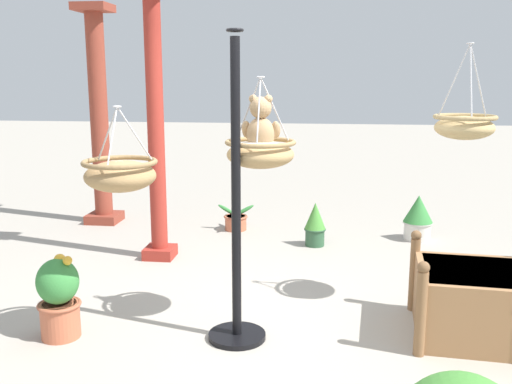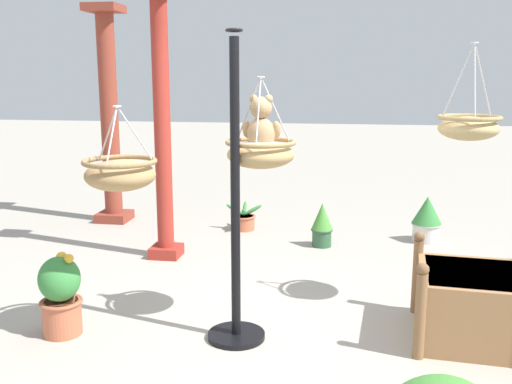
% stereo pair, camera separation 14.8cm
% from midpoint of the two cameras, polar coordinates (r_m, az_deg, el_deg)
% --- Properties ---
extents(ground_plane, '(40.00, 40.00, 0.00)m').
position_cam_midpoint_polar(ground_plane, '(4.65, 0.63, -13.67)').
color(ground_plane, '#A8A093').
extents(display_pole_central, '(0.44, 0.44, 2.30)m').
position_cam_midpoint_polar(display_pole_central, '(4.28, -1.04, -5.88)').
color(display_pole_central, black).
rests_on(display_pole_central, ground).
extents(hanging_basket_with_teddy, '(0.54, 0.54, 0.69)m').
position_cam_midpoint_polar(hanging_basket_with_teddy, '(4.35, 1.45, 3.97)').
color(hanging_basket_with_teddy, tan).
extents(teddy_bear, '(0.29, 0.26, 0.43)m').
position_cam_midpoint_polar(teddy_bear, '(4.35, 1.50, 6.48)').
color(teddy_bear, tan).
extents(hanging_basket_left_high, '(0.53, 0.53, 0.61)m').
position_cam_midpoint_polar(hanging_basket_left_high, '(4.19, -12.40, 1.87)').
color(hanging_basket_left_high, '#A37F51').
extents(hanging_basket_right_low, '(0.50, 0.50, 0.76)m').
position_cam_midpoint_polar(hanging_basket_right_low, '(4.90, 21.24, 6.12)').
color(hanging_basket_right_low, tan).
extents(greenhouse_pillar_left, '(0.34, 0.34, 2.91)m').
position_cam_midpoint_polar(greenhouse_pillar_left, '(6.20, -8.63, 6.10)').
color(greenhouse_pillar_left, '#9E2D23').
rests_on(greenhouse_pillar_left, ground).
extents(greenhouse_pillar_right, '(0.45, 0.45, 2.88)m').
position_cam_midpoint_polar(greenhouse_pillar_right, '(7.96, -13.87, 6.98)').
color(greenhouse_pillar_right, brown).
rests_on(greenhouse_pillar_right, ground).
extents(wooden_planter_box, '(0.99, 0.99, 0.71)m').
position_cam_midpoint_polar(wooden_planter_box, '(4.74, 21.86, -10.25)').
color(wooden_planter_box, '#9E7047').
rests_on(wooden_planter_box, ground).
extents(potted_plant_flowering_red, '(0.36, 0.36, 0.56)m').
position_cam_midpoint_polar(potted_plant_flowering_red, '(7.23, 17.21, -2.55)').
color(potted_plant_flowering_red, beige).
rests_on(potted_plant_flowering_red, ground).
extents(potted_plant_tall_leafy, '(0.49, 0.47, 0.35)m').
position_cam_midpoint_polar(potted_plant_tall_leafy, '(7.47, -0.66, -2.80)').
color(potted_plant_tall_leafy, '#BC6042').
rests_on(potted_plant_tall_leafy, ground).
extents(potted_plant_bushy_green, '(0.33, 0.33, 0.66)m').
position_cam_midpoint_polar(potted_plant_bushy_green, '(4.69, -18.03, -9.70)').
color(potted_plant_bushy_green, '#BC6042').
rests_on(potted_plant_bushy_green, ground).
extents(potted_plant_conical_shrub, '(0.26, 0.26, 0.52)m').
position_cam_midpoint_polar(potted_plant_conical_shrub, '(6.77, 7.22, -3.22)').
color(potted_plant_conical_shrub, '#2D5638').
rests_on(potted_plant_conical_shrub, ground).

